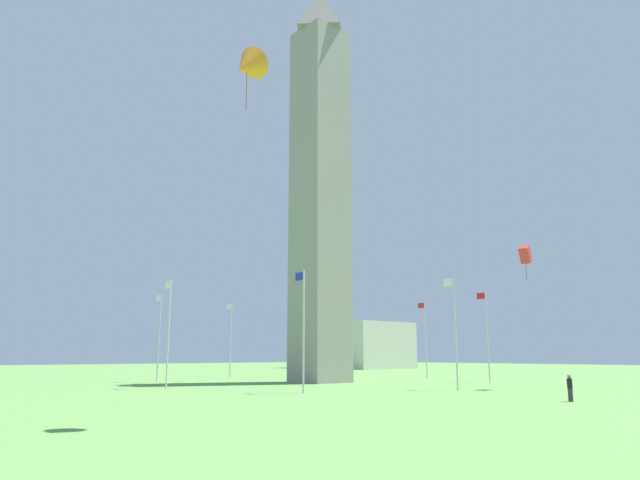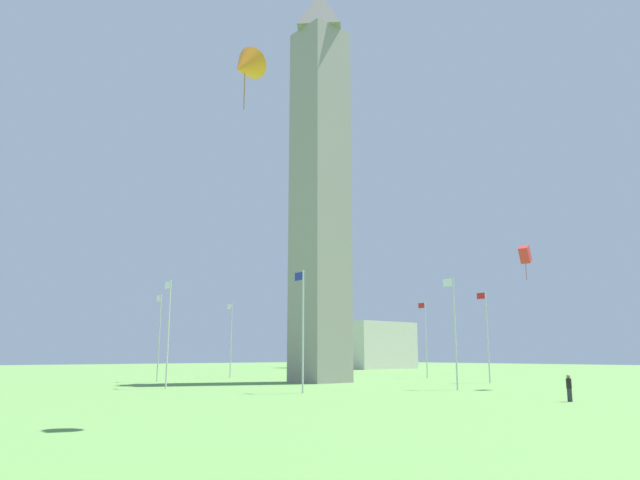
{
  "view_description": "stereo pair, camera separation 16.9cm",
  "coord_description": "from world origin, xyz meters",
  "px_view_note": "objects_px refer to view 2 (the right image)",
  "views": [
    {
      "loc": [
        -47.88,
        41.38,
        2.87
      ],
      "look_at": [
        0.0,
        0.0,
        15.02
      ],
      "focal_mm": 33.49,
      "sensor_mm": 36.0,
      "label": 1
    },
    {
      "loc": [
        -47.99,
        41.26,
        2.87
      ],
      "look_at": [
        0.0,
        0.0,
        15.02
      ],
      "focal_mm": 33.49,
      "sensor_mm": 36.0,
      "label": 2
    }
  ],
  "objects_px": {
    "flagpole_n": "(231,337)",
    "flagpole_nw": "(329,338)",
    "obelisk_monument": "(320,175)",
    "person_black_shirt": "(569,388)",
    "flagpole_ne": "(159,333)",
    "kite_red_box": "(525,254)",
    "flagpole_e": "(168,328)",
    "flagpole_se": "(303,325)",
    "flagpole_s": "(454,327)",
    "flagpole_sw": "(487,333)",
    "distant_building": "(351,346)",
    "kite_orange_delta": "(245,66)",
    "flagpole_w": "(426,336)"
  },
  "relations": [
    {
      "from": "flagpole_w",
      "to": "kite_orange_delta",
      "type": "distance_m",
      "value": 52.82
    },
    {
      "from": "flagpole_sw",
      "to": "distant_building",
      "type": "bearing_deg",
      "value": -31.41
    },
    {
      "from": "flagpole_e",
      "to": "flagpole_w",
      "type": "xyz_separation_m",
      "value": [
        -0.0,
        -34.57,
        0.0
      ]
    },
    {
      "from": "obelisk_monument",
      "to": "flagpole_w",
      "type": "height_order",
      "value": "obelisk_monument"
    },
    {
      "from": "obelisk_monument",
      "to": "kite_red_box",
      "type": "bearing_deg",
      "value": -164.0
    },
    {
      "from": "flagpole_e",
      "to": "flagpole_se",
      "type": "height_order",
      "value": "same"
    },
    {
      "from": "flagpole_se",
      "to": "flagpole_sw",
      "type": "height_order",
      "value": "same"
    },
    {
      "from": "kite_red_box",
      "to": "flagpole_nw",
      "type": "bearing_deg",
      "value": -10.82
    },
    {
      "from": "flagpole_n",
      "to": "flagpole_w",
      "type": "bearing_deg",
      "value": -135.0
    },
    {
      "from": "person_black_shirt",
      "to": "flagpole_w",
      "type": "bearing_deg",
      "value": -27.05
    },
    {
      "from": "flagpole_s",
      "to": "flagpole_ne",
      "type": "bearing_deg",
      "value": 22.5
    },
    {
      "from": "flagpole_sw",
      "to": "flagpole_nw",
      "type": "distance_m",
      "value": 24.44
    },
    {
      "from": "flagpole_s",
      "to": "person_black_shirt",
      "type": "height_order",
      "value": "flagpole_s"
    },
    {
      "from": "obelisk_monument",
      "to": "person_black_shirt",
      "type": "relative_size",
      "value": 27.17
    },
    {
      "from": "kite_orange_delta",
      "to": "distant_building",
      "type": "relative_size",
      "value": 0.13
    },
    {
      "from": "obelisk_monument",
      "to": "kite_red_box",
      "type": "height_order",
      "value": "obelisk_monument"
    },
    {
      "from": "flagpole_ne",
      "to": "kite_red_box",
      "type": "distance_m",
      "value": 38.15
    },
    {
      "from": "obelisk_monument",
      "to": "flagpole_sw",
      "type": "xyz_separation_m",
      "value": [
        -12.17,
        -12.22,
        -17.27
      ]
    },
    {
      "from": "flagpole_ne",
      "to": "flagpole_sw",
      "type": "distance_m",
      "value": 34.57
    },
    {
      "from": "flagpole_nw",
      "to": "person_black_shirt",
      "type": "relative_size",
      "value": 5.68
    },
    {
      "from": "flagpole_nw",
      "to": "distant_building",
      "type": "xyz_separation_m",
      "value": [
        32.25,
        -34.62,
        -0.44
      ]
    },
    {
      "from": "flagpole_s",
      "to": "flagpole_nw",
      "type": "bearing_deg",
      "value": -22.5
    },
    {
      "from": "flagpole_n",
      "to": "flagpole_e",
      "type": "bearing_deg",
      "value": 135.0
    },
    {
      "from": "flagpole_n",
      "to": "flagpole_w",
      "type": "xyz_separation_m",
      "value": [
        -17.28,
        -17.28,
        0.0
      ]
    },
    {
      "from": "flagpole_w",
      "to": "flagpole_nw",
      "type": "distance_m",
      "value": 13.23
    },
    {
      "from": "flagpole_ne",
      "to": "person_black_shirt",
      "type": "distance_m",
      "value": 42.45
    },
    {
      "from": "flagpole_se",
      "to": "flagpole_sw",
      "type": "distance_m",
      "value": 24.44
    },
    {
      "from": "distant_building",
      "to": "flagpole_e",
      "type": "bearing_deg",
      "value": 124.74
    },
    {
      "from": "flagpole_n",
      "to": "flagpole_nw",
      "type": "height_order",
      "value": "same"
    },
    {
      "from": "flagpole_nw",
      "to": "kite_orange_delta",
      "type": "relative_size",
      "value": 2.96
    },
    {
      "from": "flagpole_sw",
      "to": "distant_building",
      "type": "height_order",
      "value": "flagpole_sw"
    },
    {
      "from": "flagpole_e",
      "to": "flagpole_sw",
      "type": "bearing_deg",
      "value": -112.5
    },
    {
      "from": "flagpole_w",
      "to": "kite_orange_delta",
      "type": "bearing_deg",
      "value": 120.62
    },
    {
      "from": "person_black_shirt",
      "to": "kite_red_box",
      "type": "bearing_deg",
      "value": -41.35
    },
    {
      "from": "flagpole_w",
      "to": "person_black_shirt",
      "type": "relative_size",
      "value": 5.68
    },
    {
      "from": "flagpole_ne",
      "to": "flagpole_sw",
      "type": "relative_size",
      "value": 1.0
    },
    {
      "from": "flagpole_s",
      "to": "flagpole_e",
      "type": "bearing_deg",
      "value": 45.0
    },
    {
      "from": "flagpole_sw",
      "to": "flagpole_s",
      "type": "bearing_deg",
      "value": 112.5
    },
    {
      "from": "flagpole_e",
      "to": "flagpole_nw",
      "type": "xyz_separation_m",
      "value": [
        12.22,
        -29.51,
        0.0
      ]
    },
    {
      "from": "flagpole_n",
      "to": "flagpole_se",
      "type": "xyz_separation_m",
      "value": [
        -29.51,
        12.22,
        0.0
      ]
    },
    {
      "from": "flagpole_e",
      "to": "kite_orange_delta",
      "type": "xyz_separation_m",
      "value": [
        -26.32,
        9.9,
        10.94
      ]
    },
    {
      "from": "flagpole_sw",
      "to": "flagpole_e",
      "type": "bearing_deg",
      "value": 67.5
    },
    {
      "from": "flagpole_s",
      "to": "flagpole_n",
      "type": "bearing_deg",
      "value": -0.0
    },
    {
      "from": "flagpole_ne",
      "to": "kite_orange_delta",
      "type": "height_order",
      "value": "kite_orange_delta"
    },
    {
      "from": "flagpole_sw",
      "to": "kite_red_box",
      "type": "height_order",
      "value": "kite_red_box"
    },
    {
      "from": "flagpole_sw",
      "to": "flagpole_w",
      "type": "xyz_separation_m",
      "value": [
        12.22,
        -5.06,
        0.0
      ]
    },
    {
      "from": "flagpole_e",
      "to": "flagpole_se",
      "type": "xyz_separation_m",
      "value": [
        -12.22,
        -5.06,
        0.0
      ]
    },
    {
      "from": "kite_red_box",
      "to": "distant_building",
      "type": "relative_size",
      "value": 0.13
    },
    {
      "from": "flagpole_ne",
      "to": "kite_orange_delta",
      "type": "xyz_separation_m",
      "value": [
        -38.54,
        14.96,
        10.94
      ]
    },
    {
      "from": "obelisk_monument",
      "to": "flagpole_nw",
      "type": "xyz_separation_m",
      "value": [
        12.27,
        -12.22,
        -17.27
      ]
    }
  ]
}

